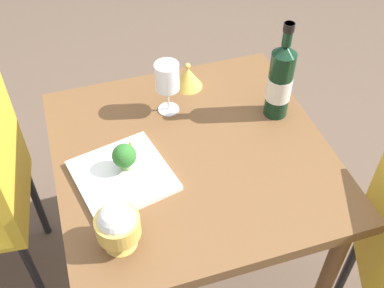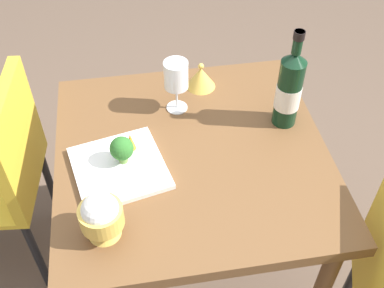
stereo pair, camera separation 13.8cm
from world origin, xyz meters
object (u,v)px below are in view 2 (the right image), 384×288
object	(u,v)px
wine_glass	(176,76)
carrot_garnish_left	(131,141)
chair_by_wall	(5,166)
wine_bottle	(289,89)
serving_plate	(119,168)
broccoli_floret	(122,149)
rice_bowl_lid	(201,77)
rice_bowl	(101,216)

from	to	relation	value
wine_glass	carrot_garnish_left	size ratio (longest dim) A/B	3.15
chair_by_wall	wine_bottle	xyz separation A→B (m)	(0.16, 0.93, 0.35)
wine_bottle	carrot_garnish_left	size ratio (longest dim) A/B	5.75
serving_plate	broccoli_floret	xyz separation A→B (m)	(-0.02, 0.01, 0.06)
wine_glass	serving_plate	size ratio (longest dim) A/B	0.60
wine_bottle	carrot_garnish_left	xyz separation A→B (m)	(0.06, -0.48, -0.08)
broccoli_floret	wine_bottle	bearing A→B (deg)	101.65
rice_bowl_lid	broccoli_floret	distance (m)	0.43
wine_glass	serving_plate	bearing A→B (deg)	-39.90
rice_bowl_lid	carrot_garnish_left	world-z (taller)	rice_bowl_lid
chair_by_wall	carrot_garnish_left	size ratio (longest dim) A/B	14.96
wine_bottle	carrot_garnish_left	world-z (taller)	wine_bottle
rice_bowl	wine_glass	bearing A→B (deg)	151.03
carrot_garnish_left	wine_glass	bearing A→B (deg)	137.42
chair_by_wall	rice_bowl	distance (m)	0.67
rice_bowl	carrot_garnish_left	size ratio (longest dim) A/B	2.49
wine_bottle	serving_plate	bearing A→B (deg)	-76.82
serving_plate	broccoli_floret	distance (m)	0.06
wine_glass	rice_bowl	xyz separation A→B (m)	(0.45, -0.25, -0.05)
wine_bottle	wine_glass	size ratio (longest dim) A/B	1.82
rice_bowl	rice_bowl_lid	xyz separation A→B (m)	(-0.55, 0.34, -0.04)
wine_bottle	rice_bowl_lid	xyz separation A→B (m)	(-0.22, -0.23, -0.09)
rice_bowl_lid	carrot_garnish_left	distance (m)	0.37
serving_plate	carrot_garnish_left	size ratio (longest dim) A/B	5.25
wine_glass	rice_bowl	world-z (taller)	wine_glass
wine_bottle	broccoli_floret	world-z (taller)	wine_bottle
wine_glass	rice_bowl_lid	size ratio (longest dim) A/B	1.79
wine_bottle	wine_glass	distance (m)	0.34
wine_bottle	rice_bowl	distance (m)	0.66
broccoli_floret	rice_bowl_lid	bearing A→B (deg)	138.73
rice_bowl_lid	carrot_garnish_left	xyz separation A→B (m)	(0.27, -0.26, 0.01)
wine_glass	broccoli_floret	distance (m)	0.30
rice_bowl	broccoli_floret	world-z (taller)	rice_bowl
wine_glass	carrot_garnish_left	world-z (taller)	wine_glass
chair_by_wall	rice_bowl	bearing A→B (deg)	-137.75
broccoli_floret	rice_bowl	bearing A→B (deg)	-15.38
rice_bowl_lid	wine_bottle	bearing A→B (deg)	46.46
wine_glass	serving_plate	world-z (taller)	wine_glass
rice_bowl	broccoli_floret	bearing A→B (deg)	164.62
wine_bottle	broccoli_floret	distance (m)	0.52
chair_by_wall	rice_bowl_lid	distance (m)	0.75
chair_by_wall	wine_glass	world-z (taller)	wine_glass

